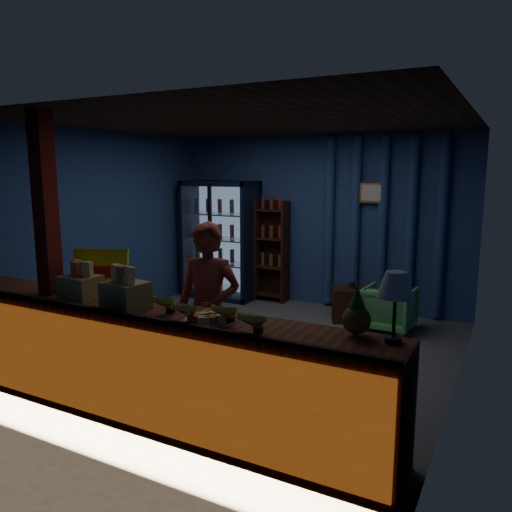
{
  "coord_description": "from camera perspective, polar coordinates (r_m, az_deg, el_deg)",
  "views": [
    {
      "loc": [
        2.72,
        -4.98,
        2.08
      ],
      "look_at": [
        0.19,
        -0.2,
        1.14
      ],
      "focal_mm": 35.0,
      "sensor_mm": 36.0,
      "label": 1
    }
  ],
  "objects": [
    {
      "name": "ground",
      "position": [
        6.05,
        -0.73,
        -10.26
      ],
      "size": [
        4.6,
        4.6,
        0.0
      ],
      "primitive_type": "plane",
      "color": "#515154",
      "rests_on": "ground"
    },
    {
      "name": "room_walls",
      "position": [
        5.7,
        -0.77,
        4.72
      ],
      "size": [
        4.6,
        4.6,
        4.6
      ],
      "color": "navy",
      "rests_on": "ground"
    },
    {
      "name": "counter",
      "position": [
        4.41,
        -12.99,
        -11.74
      ],
      "size": [
        4.4,
        0.57,
        0.99
      ],
      "color": "brown",
      "rests_on": "ground"
    },
    {
      "name": "support_post",
      "position": [
        4.93,
        -22.57,
        0.0
      ],
      "size": [
        0.16,
        0.16,
        2.6
      ],
      "primitive_type": "cube",
      "color": "maroon",
      "rests_on": "ground"
    },
    {
      "name": "beverage_cooler",
      "position": [
        8.19,
        -3.84,
        1.8
      ],
      "size": [
        1.2,
        0.62,
        1.9
      ],
      "color": "black",
      "rests_on": "ground"
    },
    {
      "name": "bottle_shelf",
      "position": [
        7.93,
        1.94,
        0.53
      ],
      "size": [
        0.5,
        0.28,
        1.6
      ],
      "color": "#321910",
      "rests_on": "ground"
    },
    {
      "name": "curtain_folds",
      "position": [
        7.37,
        14.24,
        3.49
      ],
      "size": [
        1.74,
        0.14,
        2.5
      ],
      "color": "navy",
      "rests_on": "room_walls"
    },
    {
      "name": "framed_picture",
      "position": [
        7.33,
        13.16,
        7.03
      ],
      "size": [
        0.36,
        0.04,
        0.28
      ],
      "color": "gold",
      "rests_on": "room_walls"
    },
    {
      "name": "shopkeeper",
      "position": [
        4.53,
        -5.47,
        -6.41
      ],
      "size": [
        0.66,
        0.51,
        1.63
      ],
      "primitive_type": "imported",
      "rotation": [
        0.0,
        0.0,
        0.22
      ],
      "color": "maroon",
      "rests_on": "ground"
    },
    {
      "name": "green_chair",
      "position": [
        6.79,
        14.94,
        -5.78
      ],
      "size": [
        0.65,
        0.67,
        0.58
      ],
      "primitive_type": "imported",
      "rotation": [
        0.0,
        0.0,
        3.08
      ],
      "color": "#58B15F",
      "rests_on": "ground"
    },
    {
      "name": "side_table",
      "position": [
        7.06,
        10.8,
        -5.47
      ],
      "size": [
        0.61,
        0.54,
        0.56
      ],
      "color": "#321910",
      "rests_on": "ground"
    },
    {
      "name": "yellow_sign",
      "position": [
        4.8,
        -17.35,
        -1.67
      ],
      "size": [
        0.52,
        0.29,
        0.41
      ],
      "color": "#FFE80D",
      "rests_on": "counter"
    },
    {
      "name": "snack_box_left",
      "position": [
        4.24,
        -14.69,
        -4.13
      ],
      "size": [
        0.37,
        0.32,
        0.36
      ],
      "color": "olive",
      "rests_on": "counter"
    },
    {
      "name": "snack_box_centre",
      "position": [
        4.67,
        -19.39,
        -3.2
      ],
      "size": [
        0.32,
        0.27,
        0.34
      ],
      "color": "olive",
      "rests_on": "counter"
    },
    {
      "name": "pastry_tray",
      "position": [
        3.79,
        -5.28,
        -7.2
      ],
      "size": [
        0.4,
        0.4,
        0.07
      ],
      "color": "silver",
      "rests_on": "counter"
    },
    {
      "name": "banana_bunches",
      "position": [
        3.74,
        -5.46,
        -6.36
      ],
      "size": [
        1.09,
        0.31,
        0.18
      ],
      "color": "gold",
      "rests_on": "counter"
    },
    {
      "name": "table_lamp",
      "position": [
        3.37,
        15.68,
        -3.47
      ],
      "size": [
        0.24,
        0.24,
        0.48
      ],
      "color": "black",
      "rests_on": "counter"
    },
    {
      "name": "pineapple",
      "position": [
        3.51,
        11.43,
        -6.66
      ],
      "size": [
        0.2,
        0.2,
        0.34
      ],
      "color": "olive",
      "rests_on": "counter"
    }
  ]
}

